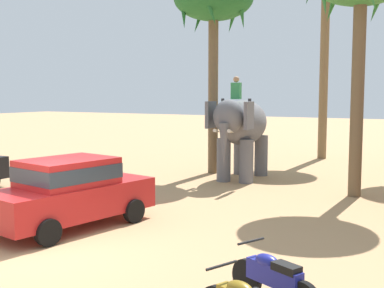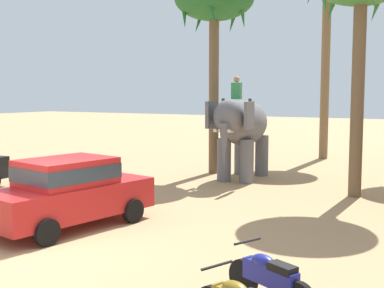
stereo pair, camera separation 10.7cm
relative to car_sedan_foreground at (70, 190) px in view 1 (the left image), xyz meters
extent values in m
plane|color=tan|center=(0.65, -1.52, -0.93)|extent=(120.00, 120.00, 0.00)
cube|color=red|center=(0.01, 0.04, -0.25)|extent=(2.42, 4.34, 0.76)
cube|color=red|center=(-0.01, -0.06, 0.45)|extent=(1.91, 2.35, 0.64)
cube|color=#2D3842|center=(-0.01, -0.06, 0.45)|extent=(1.94, 2.37, 0.35)
cylinder|color=black|center=(-0.60, 1.44, -0.63)|extent=(0.29, 0.62, 0.60)
cylinder|color=black|center=(1.07, 1.13, -0.63)|extent=(0.29, 0.62, 0.60)
cylinder|color=black|center=(-1.06, -1.06, -0.63)|extent=(0.29, 0.62, 0.60)
cylinder|color=black|center=(0.61, -1.37, -0.63)|extent=(0.29, 0.62, 0.60)
ellipsoid|color=slate|center=(0.86, 8.62, 1.22)|extent=(1.82, 3.21, 1.70)
cylinder|color=slate|center=(1.37, 7.73, -0.13)|extent=(0.52, 0.52, 1.60)
cylinder|color=slate|center=(0.49, 7.66, -0.13)|extent=(0.52, 0.52, 1.60)
cylinder|color=slate|center=(1.23, 9.58, -0.13)|extent=(0.52, 0.52, 1.60)
cylinder|color=slate|center=(0.35, 9.52, -0.13)|extent=(0.52, 0.52, 1.60)
ellipsoid|color=slate|center=(0.98, 7.00, 1.52)|extent=(1.17, 1.08, 1.20)
cube|color=slate|center=(1.69, 7.15, 1.57)|extent=(0.18, 0.81, 0.96)
cube|color=slate|center=(0.26, 7.05, 1.57)|extent=(0.18, 0.81, 0.96)
cone|color=slate|center=(1.01, 6.55, 0.52)|extent=(0.39, 0.39, 1.60)
cone|color=beige|center=(1.27, 6.62, 1.02)|extent=(0.16, 0.57, 0.21)
cone|color=beige|center=(0.75, 6.58, 1.02)|extent=(0.16, 0.57, 0.21)
cube|color=#338C4C|center=(0.92, 7.77, 2.42)|extent=(0.36, 0.26, 0.60)
sphere|color=#A87A56|center=(0.92, 7.77, 2.84)|extent=(0.22, 0.22, 0.22)
cylinder|color=#333338|center=(1.44, 7.81, 1.87)|extent=(0.12, 0.12, 0.55)
cylinder|color=#333338|center=(0.40, 7.73, 1.87)|extent=(0.12, 0.12, 0.55)
cylinder|color=black|center=(5.50, -3.03, -0.01)|extent=(0.24, 0.52, 0.04)
cylinder|color=black|center=(5.34, -1.75, -0.63)|extent=(0.59, 0.34, 0.60)
cube|color=navy|center=(5.89, -2.00, -0.41)|extent=(1.01, 0.61, 0.32)
ellipsoid|color=navy|center=(5.75, -1.94, -0.23)|extent=(0.50, 0.40, 0.20)
cube|color=black|center=(6.12, -2.10, -0.23)|extent=(0.49, 0.38, 0.12)
cylinder|color=black|center=(5.43, -1.79, -0.01)|extent=(0.27, 0.52, 0.04)
cylinder|color=brown|center=(5.31, 7.19, 2.39)|extent=(0.40, 0.40, 6.64)
cylinder|color=brown|center=(-0.74, 9.25, 2.50)|extent=(0.40, 0.40, 6.85)
cone|color=#1E5B28|center=(0.46, 9.25, 5.63)|extent=(0.40, 0.92, 1.64)
cone|color=#1E5B28|center=(-0.37, 10.39, 5.63)|extent=(0.91, 0.57, 1.67)
cone|color=#1E5B28|center=(-1.72, 9.95, 5.63)|extent=(0.73, 0.83, 1.69)
cone|color=#1E5B28|center=(-1.72, 8.54, 5.63)|extent=(0.73, 0.83, 1.69)
cone|color=#1E5B28|center=(-0.37, 8.10, 5.63)|extent=(0.91, 0.57, 1.67)
cylinder|color=brown|center=(2.01, 16.02, 3.48)|extent=(0.43, 0.43, 8.81)
camera|label=1|loc=(8.34, -9.01, 2.33)|focal=46.77mm
camera|label=2|loc=(8.43, -8.96, 2.33)|focal=46.77mm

